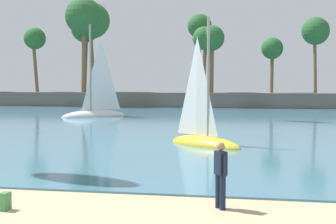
# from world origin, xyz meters

# --- Properties ---
(sea) EXTENTS (220.00, 87.81, 0.06)m
(sea) POSITION_xyz_m (0.00, 51.58, 0.03)
(sea) COLOR teal
(sea) RESTS_ON ground
(palm_headland) EXTENTS (107.33, 7.05, 13.50)m
(palm_headland) POSITION_xyz_m (-3.48, 55.35, 4.41)
(palm_headland) COLOR #605B54
(palm_headland) RESTS_ON ground
(person_at_waterline) EXTENTS (0.35, 0.47, 1.67)m
(person_at_waterline) POSITION_xyz_m (4.48, 6.54, 0.89)
(person_at_waterline) COLOR #141E33
(person_at_waterline) RESTS_ON ground
(backpack_spare) EXTENTS (0.29, 0.31, 0.44)m
(backpack_spare) POSITION_xyz_m (-0.73, 5.44, 0.21)
(backpack_spare) COLOR #47844C
(backpack_spare) RESTS_ON ground
(sailboat_near_shore) EXTENTS (5.50, 5.43, 8.62)m
(sailboat_near_shore) POSITION_xyz_m (-8.98, 36.47, 0.84)
(sailboat_near_shore) COLOR white
(sailboat_near_shore) RESTS_ON sea
(sailboat_mid_bay) EXTENTS (4.39, 3.96, 6.62)m
(sailboat_mid_bay) POSITION_xyz_m (2.65, 18.54, 0.66)
(sailboat_mid_bay) COLOR yellow
(sailboat_mid_bay) RESTS_ON sea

